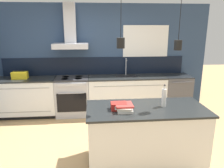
% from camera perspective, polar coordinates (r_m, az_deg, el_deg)
% --- Properties ---
extents(ground_plane, '(16.00, 16.00, 0.00)m').
position_cam_1_polar(ground_plane, '(3.95, -3.50, -16.93)').
color(ground_plane, tan).
rests_on(ground_plane, ground).
extents(wall_back, '(5.60, 2.54, 2.60)m').
position_cam_1_polar(wall_back, '(5.40, -4.69, 7.16)').
color(wall_back, navy).
rests_on(wall_back, ground_plane).
extents(counter_run_left, '(1.44, 0.64, 0.91)m').
position_cam_1_polar(counter_run_left, '(5.53, -21.61, -3.20)').
color(counter_run_left, black).
rests_on(counter_run_left, ground_plane).
extents(counter_run_sink, '(1.85, 0.64, 1.32)m').
position_cam_1_polar(counter_run_sink, '(5.37, 3.84, -2.68)').
color(counter_run_sink, black).
rests_on(counter_run_sink, ground_plane).
extents(oven_range, '(0.77, 0.66, 0.91)m').
position_cam_1_polar(oven_range, '(5.32, -10.21, -3.12)').
color(oven_range, '#B5B5BA').
rests_on(oven_range, ground_plane).
extents(dishwasher, '(0.63, 0.65, 0.91)m').
position_cam_1_polar(dishwasher, '(5.69, 16.24, -2.30)').
color(dishwasher, '#4C4C51').
rests_on(dishwasher, ground_plane).
extents(kitchen_island, '(1.78, 0.84, 0.91)m').
position_cam_1_polar(kitchen_island, '(3.48, 8.71, -13.04)').
color(kitchen_island, black).
rests_on(kitchen_island, ground_plane).
extents(bottle_on_island, '(0.07, 0.07, 0.34)m').
position_cam_1_polar(bottle_on_island, '(3.35, 13.42, -3.39)').
color(bottle_on_island, silver).
rests_on(bottle_on_island, kitchen_island).
extents(book_stack, '(0.25, 0.32, 0.10)m').
position_cam_1_polar(book_stack, '(3.14, 3.28, -6.11)').
color(book_stack, silver).
rests_on(book_stack, kitchen_island).
extents(red_supply_box, '(0.22, 0.17, 0.10)m').
position_cam_1_polar(red_supply_box, '(3.17, 1.78, -5.78)').
color(red_supply_box, red).
rests_on(red_supply_box, kitchen_island).
extents(yellow_toolbox, '(0.34, 0.18, 0.19)m').
position_cam_1_polar(yellow_toolbox, '(5.42, -22.93, 2.12)').
color(yellow_toolbox, gold).
rests_on(yellow_toolbox, counter_run_left).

